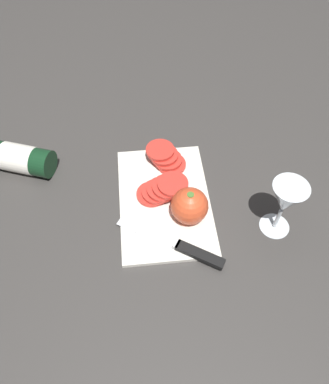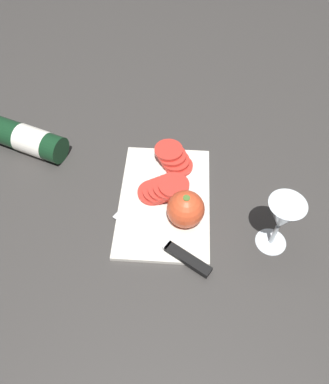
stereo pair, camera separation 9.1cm
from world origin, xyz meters
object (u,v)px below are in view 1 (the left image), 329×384
at_px(tomato_slice_stack_near, 162,189).
at_px(tomato_slice_stack_far, 166,157).
at_px(knife, 190,250).
at_px(whole_tomato, 190,206).
at_px(wine_bottle, 10,157).
at_px(wine_glass, 286,201).

xyz_separation_m(tomato_slice_stack_near, tomato_slice_stack_far, (-0.11, 0.02, -0.00)).
height_order(knife, tomato_slice_stack_near, tomato_slice_stack_near).
xyz_separation_m(whole_tomato, tomato_slice_stack_near, (-0.07, -0.06, -0.02)).
distance_m(wine_bottle, whole_tomato, 0.50).
bearing_deg(knife, tomato_slice_stack_near, -41.94).
xyz_separation_m(wine_bottle, wine_glass, (0.26, 0.65, 0.07)).
height_order(knife, tomato_slice_stack_far, tomato_slice_stack_far).
bearing_deg(whole_tomato, tomato_slice_stack_far, -168.49).
bearing_deg(wine_bottle, wine_glass, 68.16).
height_order(whole_tomato, tomato_slice_stack_far, whole_tomato).
xyz_separation_m(wine_glass, whole_tomato, (-0.04, -0.20, -0.05)).
bearing_deg(tomato_slice_stack_near, tomato_slice_stack_far, 168.96).
height_order(wine_glass, whole_tomato, wine_glass).
xyz_separation_m(wine_bottle, tomato_slice_stack_near, (0.15, 0.39, -0.00)).
relative_size(knife, tomato_slice_stack_far, 2.30).
relative_size(wine_glass, tomato_slice_stack_near, 1.21).
bearing_deg(whole_tomato, knife, -6.81).
height_order(wine_glass, tomato_slice_stack_far, wine_glass).
bearing_deg(knife, whole_tomato, -64.34).
height_order(wine_glass, knife, wine_glass).
bearing_deg(tomato_slice_stack_far, wine_bottle, -95.28).
xyz_separation_m(wine_glass, knife, (0.05, -0.21, -0.09)).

